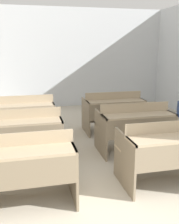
{
  "coord_description": "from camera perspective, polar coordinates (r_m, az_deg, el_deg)",
  "views": [
    {
      "loc": [
        -0.63,
        -1.35,
        1.73
      ],
      "look_at": [
        0.3,
        2.55,
        0.73
      ],
      "focal_mm": 42.0,
      "sensor_mm": 36.0,
      "label": 1
    }
  ],
  "objects": [
    {
      "name": "bench_second_right",
      "position": [
        4.44,
        9.83,
        -2.81
      ],
      "size": [
        1.19,
        0.71,
        0.83
      ],
      "color": "#7D6D56",
      "rests_on": "ground_plane"
    },
    {
      "name": "bench_front_right",
      "position": [
        3.51,
        16.86,
        -7.84
      ],
      "size": [
        1.19,
        0.71,
        0.83
      ],
      "color": "#807059",
      "rests_on": "ground_plane"
    },
    {
      "name": "wall_back",
      "position": [
        7.73,
        -8.83,
        11.45
      ],
      "size": [
        6.9,
        0.06,
        2.82
      ],
      "color": "silver",
      "rests_on": "ground_plane"
    },
    {
      "name": "bench_front_left",
      "position": [
        3.04,
        -14.82,
        -11.17
      ],
      "size": [
        1.19,
        0.71,
        0.83
      ],
      "color": "#7A6B54",
      "rests_on": "ground_plane"
    },
    {
      "name": "bench_second_left",
      "position": [
        4.11,
        -14.46,
        -4.44
      ],
      "size": [
        1.19,
        0.71,
        0.83
      ],
      "color": "#7B6B55",
      "rests_on": "ground_plane"
    },
    {
      "name": "bench_third_right",
      "position": [
        5.45,
        5.23,
        0.49
      ],
      "size": [
        1.19,
        0.71,
        0.83
      ],
      "color": "#7B6C55",
      "rests_on": "ground_plane"
    },
    {
      "name": "bench_third_left",
      "position": [
        5.2,
        -14.31,
        -0.57
      ],
      "size": [
        1.19,
        0.71,
        0.83
      ],
      "color": "#81725B",
      "rests_on": "ground_plane"
    }
  ]
}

